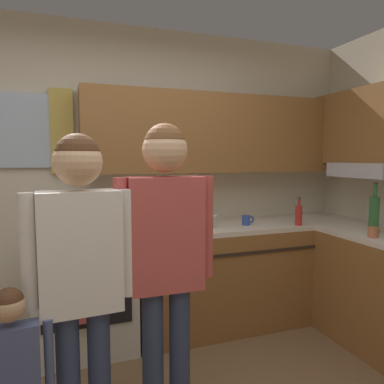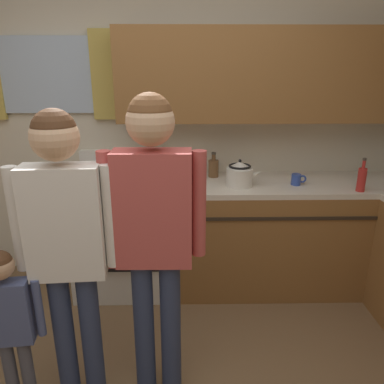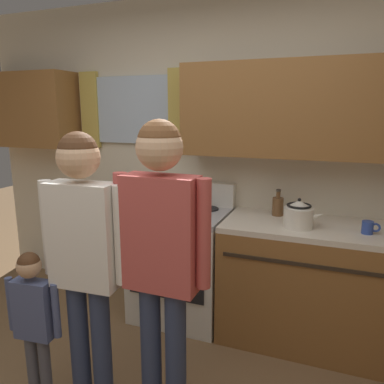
{
  "view_description": "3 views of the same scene",
  "coord_description": "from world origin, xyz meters",
  "px_view_note": "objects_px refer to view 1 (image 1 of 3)",
  "views": [
    {
      "loc": [
        -0.32,
        -1.27,
        1.48
      ],
      "look_at": [
        0.48,
        1.01,
        1.25
      ],
      "focal_mm": 33.36,
      "sensor_mm": 36.0,
      "label": 1
    },
    {
      "loc": [
        0.3,
        -1.24,
        1.75
      ],
      "look_at": [
        0.33,
        0.62,
        1.13
      ],
      "focal_mm": 34.88,
      "sensor_mm": 36.0,
      "label": 2
    },
    {
      "loc": [
        0.9,
        -1.12,
        1.69
      ],
      "look_at": [
        0.17,
        0.78,
        1.24
      ],
      "focal_mm": 34.87,
      "sensor_mm": 36.0,
      "label": 3
    }
  ],
  "objects_px": {
    "bottle_squat_brown": "(171,216)",
    "mug_cobalt_blue": "(247,220)",
    "bottle_wine_green": "(374,213)",
    "adult_holding_child": "(81,265)",
    "bottle_sauce_red": "(299,215)",
    "adult_in_plaid": "(166,246)",
    "stove_oven": "(85,289)",
    "stovetop_kettle": "(200,217)",
    "cup_terracotta": "(373,232)",
    "small_child": "(12,373)"
  },
  "relations": [
    {
      "from": "stove_oven",
      "to": "small_child",
      "type": "height_order",
      "value": "stove_oven"
    },
    {
      "from": "bottle_squat_brown",
      "to": "stovetop_kettle",
      "type": "bearing_deg",
      "value": -54.79
    },
    {
      "from": "mug_cobalt_blue",
      "to": "stove_oven",
      "type": "bearing_deg",
      "value": 176.55
    },
    {
      "from": "bottle_wine_green",
      "to": "stove_oven",
      "type": "bearing_deg",
      "value": 161.92
    },
    {
      "from": "stove_oven",
      "to": "bottle_wine_green",
      "type": "xyz_separation_m",
      "value": [
        2.14,
        -0.7,
        0.58
      ]
    },
    {
      "from": "small_child",
      "to": "stovetop_kettle",
      "type": "bearing_deg",
      "value": 42.56
    },
    {
      "from": "stovetop_kettle",
      "to": "small_child",
      "type": "relative_size",
      "value": 0.28
    },
    {
      "from": "stove_oven",
      "to": "bottle_squat_brown",
      "type": "distance_m",
      "value": 0.91
    },
    {
      "from": "stovetop_kettle",
      "to": "small_child",
      "type": "height_order",
      "value": "stovetop_kettle"
    },
    {
      "from": "mug_cobalt_blue",
      "to": "small_child",
      "type": "relative_size",
      "value": 0.12
    },
    {
      "from": "cup_terracotta",
      "to": "adult_holding_child",
      "type": "height_order",
      "value": "adult_holding_child"
    },
    {
      "from": "adult_holding_child",
      "to": "adult_in_plaid",
      "type": "distance_m",
      "value": 0.42
    },
    {
      "from": "bottle_wine_green",
      "to": "bottle_squat_brown",
      "type": "relative_size",
      "value": 1.92
    },
    {
      "from": "bottle_squat_brown",
      "to": "bottle_sauce_red",
      "type": "xyz_separation_m",
      "value": [
        1.04,
        -0.39,
        0.02
      ]
    },
    {
      "from": "stove_oven",
      "to": "bottle_sauce_red",
      "type": "relative_size",
      "value": 4.48
    },
    {
      "from": "cup_terracotta",
      "to": "small_child",
      "type": "height_order",
      "value": "cup_terracotta"
    },
    {
      "from": "bottle_squat_brown",
      "to": "mug_cobalt_blue",
      "type": "xyz_separation_m",
      "value": [
        0.62,
        -0.23,
        -0.03
      ]
    },
    {
      "from": "cup_terracotta",
      "to": "stovetop_kettle",
      "type": "bearing_deg",
      "value": 146.2
    },
    {
      "from": "stove_oven",
      "to": "small_child",
      "type": "distance_m",
      "value": 1.31
    },
    {
      "from": "bottle_sauce_red",
      "to": "adult_holding_child",
      "type": "xyz_separation_m",
      "value": [
        -1.84,
        -0.92,
        0.01
      ]
    },
    {
      "from": "stove_oven",
      "to": "bottle_wine_green",
      "type": "height_order",
      "value": "bottle_wine_green"
    },
    {
      "from": "bottle_wine_green",
      "to": "mug_cobalt_blue",
      "type": "xyz_separation_m",
      "value": [
        -0.78,
        0.62,
        -0.11
      ]
    },
    {
      "from": "bottle_squat_brown",
      "to": "small_child",
      "type": "height_order",
      "value": "bottle_squat_brown"
    },
    {
      "from": "bottle_wine_green",
      "to": "bottle_sauce_red",
      "type": "bearing_deg",
      "value": 128.4
    },
    {
      "from": "stovetop_kettle",
      "to": "mug_cobalt_blue",
      "type": "bearing_deg",
      "value": 2.42
    },
    {
      "from": "stove_oven",
      "to": "bottle_sauce_red",
      "type": "distance_m",
      "value": 1.87
    },
    {
      "from": "stove_oven",
      "to": "adult_in_plaid",
      "type": "relative_size",
      "value": 0.67
    },
    {
      "from": "stove_oven",
      "to": "mug_cobalt_blue",
      "type": "height_order",
      "value": "stove_oven"
    },
    {
      "from": "cup_terracotta",
      "to": "adult_in_plaid",
      "type": "xyz_separation_m",
      "value": [
        -1.65,
        -0.27,
        0.1
      ]
    },
    {
      "from": "bottle_sauce_red",
      "to": "small_child",
      "type": "height_order",
      "value": "bottle_sauce_red"
    },
    {
      "from": "bottle_sauce_red",
      "to": "mug_cobalt_blue",
      "type": "distance_m",
      "value": 0.45
    },
    {
      "from": "bottle_sauce_red",
      "to": "small_child",
      "type": "relative_size",
      "value": 0.26
    },
    {
      "from": "mug_cobalt_blue",
      "to": "small_child",
      "type": "height_order",
      "value": "mug_cobalt_blue"
    },
    {
      "from": "cup_terracotta",
      "to": "small_child",
      "type": "bearing_deg",
      "value": -169.57
    },
    {
      "from": "bottle_sauce_red",
      "to": "bottle_wine_green",
      "type": "bearing_deg",
      "value": -51.6
    },
    {
      "from": "bottle_wine_green",
      "to": "cup_terracotta",
      "type": "height_order",
      "value": "bottle_wine_green"
    },
    {
      "from": "stovetop_kettle",
      "to": "adult_holding_child",
      "type": "relative_size",
      "value": 0.17
    },
    {
      "from": "mug_cobalt_blue",
      "to": "stovetop_kettle",
      "type": "height_order",
      "value": "stovetop_kettle"
    },
    {
      "from": "bottle_squat_brown",
      "to": "adult_holding_child",
      "type": "height_order",
      "value": "adult_holding_child"
    },
    {
      "from": "cup_terracotta",
      "to": "adult_holding_child",
      "type": "distance_m",
      "value": 2.09
    },
    {
      "from": "bottle_wine_green",
      "to": "adult_holding_child",
      "type": "distance_m",
      "value": 2.25
    },
    {
      "from": "mug_cobalt_blue",
      "to": "adult_in_plaid",
      "type": "distance_m",
      "value": 1.43
    },
    {
      "from": "adult_holding_child",
      "to": "stove_oven",
      "type": "bearing_deg",
      "value": 87.01
    },
    {
      "from": "stove_oven",
      "to": "mug_cobalt_blue",
      "type": "xyz_separation_m",
      "value": [
        1.36,
        -0.08,
        0.48
      ]
    },
    {
      "from": "bottle_squat_brown",
      "to": "adult_in_plaid",
      "type": "relative_size",
      "value": 0.12
    },
    {
      "from": "mug_cobalt_blue",
      "to": "adult_holding_child",
      "type": "bearing_deg",
      "value": -142.7
    },
    {
      "from": "bottle_wine_green",
      "to": "bottle_sauce_red",
      "type": "relative_size",
      "value": 1.6
    },
    {
      "from": "stove_oven",
      "to": "cup_terracotta",
      "type": "distance_m",
      "value": 2.22
    },
    {
      "from": "bottle_squat_brown",
      "to": "adult_holding_child",
      "type": "xyz_separation_m",
      "value": [
        -0.8,
        -1.31,
        0.02
      ]
    },
    {
      "from": "stovetop_kettle",
      "to": "bottle_wine_green",
      "type": "bearing_deg",
      "value": -26.07
    }
  ]
}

